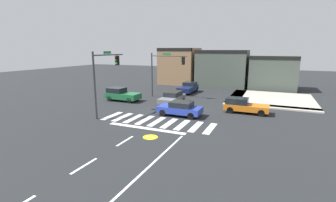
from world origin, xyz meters
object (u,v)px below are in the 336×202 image
(traffic_signal_southwest, at_px, (105,71))
(car_orange, at_px, (244,106))
(car_blue, at_px, (180,108))
(car_green, at_px, (122,94))
(traffic_signal_northwest, at_px, (165,67))
(car_gray, at_px, (172,97))
(car_navy, at_px, (188,88))

(traffic_signal_southwest, relative_size, car_orange, 1.43)
(car_blue, bearing_deg, car_green, -21.19)
(traffic_signal_southwest, bearing_deg, car_blue, -68.24)
(car_green, bearing_deg, traffic_signal_northwest, 44.47)
(car_green, bearing_deg, car_orange, -0.02)
(traffic_signal_northwest, relative_size, car_gray, 1.26)
(traffic_signal_northwest, relative_size, car_navy, 1.25)
(car_green, relative_size, car_blue, 1.00)
(traffic_signal_northwest, bearing_deg, car_navy, 70.69)
(traffic_signal_southwest, height_order, car_navy, traffic_signal_southwest)
(car_orange, xyz_separation_m, car_navy, (-8.77, 8.66, 0.01))
(car_navy, bearing_deg, car_green, -33.37)
(car_gray, distance_m, car_green, 6.41)
(traffic_signal_southwest, relative_size, car_green, 1.46)
(car_orange, height_order, car_gray, car_orange)
(car_blue, bearing_deg, traffic_signal_northwest, -56.46)
(car_blue, xyz_separation_m, car_navy, (-3.34, 12.16, 0.05))
(traffic_signal_southwest, relative_size, car_blue, 1.46)
(car_orange, xyz_separation_m, car_blue, (-5.43, -3.50, -0.04))
(car_blue, bearing_deg, traffic_signal_southwest, 21.76)
(car_gray, relative_size, car_green, 1.10)
(traffic_signal_northwest, height_order, car_blue, traffic_signal_northwest)
(traffic_signal_southwest, distance_m, car_blue, 7.88)
(car_green, bearing_deg, car_blue, -21.19)
(car_green, distance_m, car_navy, 10.37)
(car_orange, bearing_deg, car_blue, -147.20)
(car_gray, distance_m, car_blue, 5.39)
(traffic_signal_southwest, height_order, car_blue, traffic_signal_southwest)
(car_gray, distance_m, car_navy, 7.54)
(car_green, bearing_deg, car_gray, 10.24)
(traffic_signal_southwest, distance_m, traffic_signal_northwest, 10.24)
(traffic_signal_southwest, relative_size, car_gray, 1.32)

